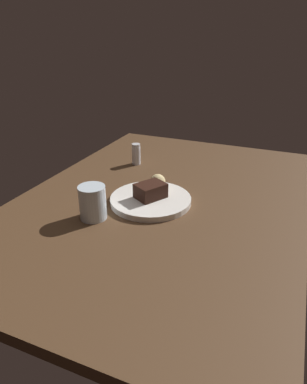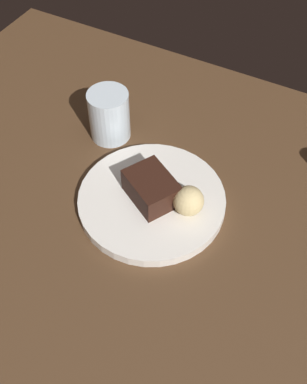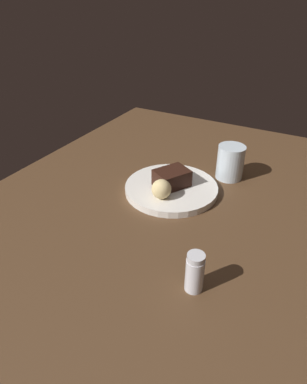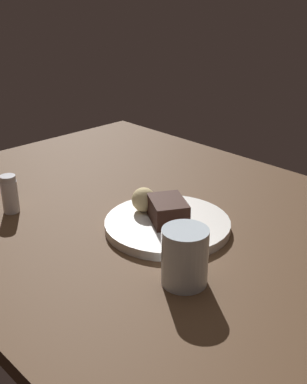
% 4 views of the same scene
% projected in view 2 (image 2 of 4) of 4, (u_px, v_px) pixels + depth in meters
% --- Properties ---
extents(dining_table, '(1.20, 0.84, 0.03)m').
position_uv_depth(dining_table, '(172.00, 230.00, 0.77)').
color(dining_table, '#4C331E').
rests_on(dining_table, ground).
extents(dessert_plate, '(0.24, 0.24, 0.02)m').
position_uv_depth(dessert_plate, '(152.00, 200.00, 0.78)').
color(dessert_plate, white).
rests_on(dessert_plate, dining_table).
extents(chocolate_cake_slice, '(0.11, 0.10, 0.04)m').
position_uv_depth(chocolate_cake_slice, '(151.00, 188.00, 0.76)').
color(chocolate_cake_slice, black).
rests_on(chocolate_cake_slice, dessert_plate).
extents(bread_roll, '(0.05, 0.05, 0.05)m').
position_uv_depth(bread_roll, '(189.00, 201.00, 0.74)').
color(bread_roll, '#DBC184').
rests_on(bread_roll, dessert_plate).
extents(water_glass, '(0.07, 0.07, 0.09)m').
position_uv_depth(water_glass, '(109.00, 115.00, 0.85)').
color(water_glass, silver).
rests_on(water_glass, dining_table).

